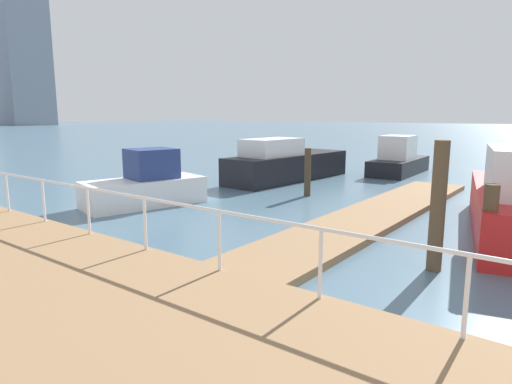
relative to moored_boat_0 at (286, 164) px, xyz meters
name	(u,v)px	position (x,y,z in m)	size (l,w,h in m)	color
ground_plane	(74,200)	(-8.68, 3.52, -0.78)	(300.00, 300.00, 0.00)	slate
floating_dock	(372,216)	(-5.00, -6.37, -0.69)	(14.37, 2.00, 0.18)	#93704C
boardwalk_railing	(321,242)	(-11.83, -8.36, 0.48)	(0.06, 23.65, 1.08)	white
dock_piling_0	(438,207)	(-8.43, -9.07, 0.52)	(0.29, 0.29, 2.59)	brown
dock_piling_1	(489,227)	(-7.71, -9.88, 0.09)	(0.28, 0.28, 1.72)	brown
dock_piling_2	(308,172)	(-2.93, -2.91, 0.13)	(0.25, 0.25, 1.82)	#473826
moored_boat_0	(286,164)	(0.00, 0.00, 0.00)	(7.34, 2.50, 1.99)	black
moored_boat_1	(398,160)	(5.39, -3.45, -0.07)	(5.08, 2.01, 1.99)	black
moored_boat_5	(146,185)	(-7.71, 0.62, -0.08)	(4.29, 2.60, 1.92)	white
skyline_tower_5	(21,50)	(44.60, 116.30, 19.63)	(11.57, 12.34, 40.81)	gray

